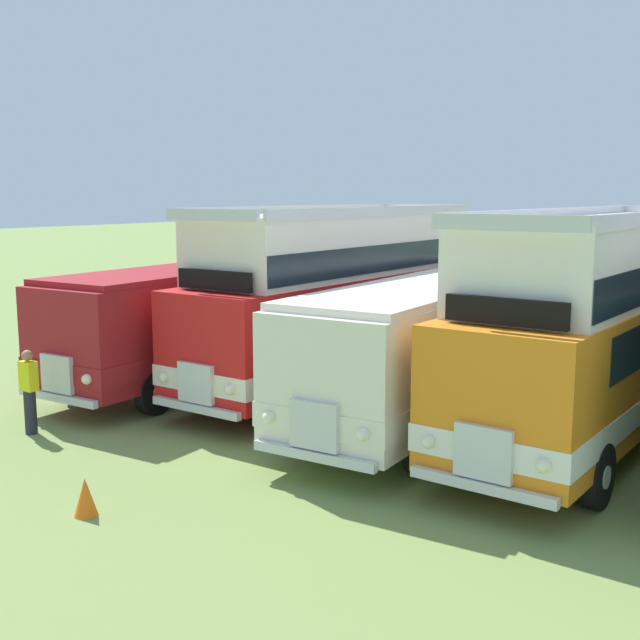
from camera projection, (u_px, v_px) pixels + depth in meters
name	position (u px, v px, depth m)	size (l,w,h in m)	color
bus_first_in_row	(225.00, 310.00, 20.94)	(3.14, 11.25, 2.99)	maroon
bus_second_in_row	(339.00, 294.00, 19.49)	(2.65, 10.09, 4.52)	red
bus_third_in_row	(452.00, 333.00, 17.42)	(3.17, 11.56, 2.99)	silver
bus_fourth_in_row	(609.00, 317.00, 15.78)	(2.83, 11.54, 4.52)	orange
cone_near_end	(85.00, 497.00, 11.83)	(0.36, 0.36, 0.59)	orange
marshal_person	(29.00, 391.00, 15.80)	(0.36, 0.24, 1.73)	#23232D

